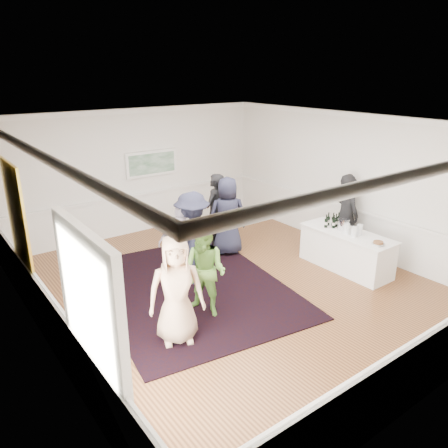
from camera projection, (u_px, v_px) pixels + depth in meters
floor at (232, 286)px, 8.70m from camera, size 8.00×8.00×0.00m
ceiling at (233, 123)px, 7.63m from camera, size 7.00×8.00×0.02m
wall_left at (37, 254)px, 6.20m from camera, size 0.02×8.00×3.20m
wall_right at (351, 183)px, 10.13m from camera, size 0.02×8.00×3.20m
wall_back at (137, 172)px, 11.20m from camera, size 7.00×0.02×3.20m
wall_front at (439, 293)px, 5.14m from camera, size 7.00×0.02×3.20m
wainscoting at (232, 263)px, 8.54m from camera, size 7.00×8.00×1.00m
mirror at (17, 217)px, 7.15m from camera, size 0.05×1.25×1.85m
doorway at (91, 323)px, 4.86m from camera, size 0.10×1.78×2.56m
landscape_painting at (152, 163)px, 11.32m from camera, size 1.44×0.06×0.66m
area_rug at (191, 288)px, 8.62m from camera, size 4.01×4.91×0.02m
serving_table at (346, 250)px, 9.36m from camera, size 0.79×2.06×0.83m
bartender at (346, 214)px, 10.06m from camera, size 0.51×0.73×1.88m
guest_tan at (176, 290)px, 6.69m from camera, size 1.02×0.86×1.78m
guest_green at (205, 272)px, 7.47m from camera, size 0.91×0.99×1.63m
guest_lilac at (182, 244)px, 8.68m from camera, size 1.01×0.85×1.62m
guest_dark_a at (192, 238)px, 8.60m from camera, size 1.36×1.00×1.88m
guest_dark_b at (215, 211)px, 10.32m from camera, size 0.79×0.71×1.82m
guest_navy at (228, 216)px, 10.00m from camera, size 1.05×0.91×1.82m
wine_bottles at (333, 220)px, 9.53m from camera, size 0.39×0.26×0.31m
juice_pitchers at (353, 230)px, 9.02m from camera, size 0.31×0.33×0.24m
ice_bucket at (343, 225)px, 9.34m from camera, size 0.26×0.26×0.24m
nut_bowl at (378, 243)px, 8.54m from camera, size 0.23×0.23×0.08m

